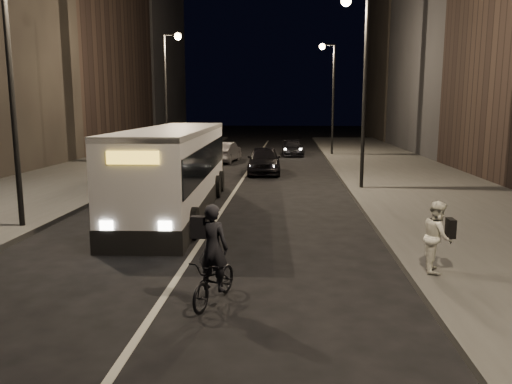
% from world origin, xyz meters
% --- Properties ---
extents(ground, '(180.00, 180.00, 0.00)m').
position_xyz_m(ground, '(0.00, 0.00, 0.00)').
color(ground, black).
rests_on(ground, ground).
extents(sidewalk_right, '(7.00, 70.00, 0.16)m').
position_xyz_m(sidewalk_right, '(8.50, 14.00, 0.08)').
color(sidewalk_right, '#3A3A38').
rests_on(sidewalk_right, ground).
extents(sidewalk_left, '(7.00, 70.00, 0.16)m').
position_xyz_m(sidewalk_left, '(-8.50, 14.00, 0.08)').
color(sidewalk_left, '#3A3A38').
rests_on(sidewalk_left, ground).
extents(building_row_right, '(8.00, 61.00, 21.00)m').
position_xyz_m(building_row_right, '(16.00, 27.50, 10.50)').
color(building_row_right, black).
rests_on(building_row_right, ground).
extents(building_row_left, '(8.00, 61.00, 22.00)m').
position_xyz_m(building_row_left, '(-16.00, 28.50, 11.00)').
color(building_row_left, black).
rests_on(building_row_left, ground).
extents(streetlight_right_mid, '(1.20, 0.44, 8.12)m').
position_xyz_m(streetlight_right_mid, '(5.33, 12.00, 5.36)').
color(streetlight_right_mid, black).
rests_on(streetlight_right_mid, sidewalk_right).
extents(streetlight_right_far, '(1.20, 0.44, 8.12)m').
position_xyz_m(streetlight_right_far, '(5.33, 28.00, 5.36)').
color(streetlight_right_far, black).
rests_on(streetlight_right_far, sidewalk_right).
extents(streetlight_left_near, '(1.20, 0.44, 8.12)m').
position_xyz_m(streetlight_left_near, '(-5.33, 4.00, 5.36)').
color(streetlight_left_near, black).
rests_on(streetlight_left_near, sidewalk_left).
extents(streetlight_left_far, '(1.20, 0.44, 8.12)m').
position_xyz_m(streetlight_left_far, '(-5.33, 22.00, 5.36)').
color(streetlight_left_far, black).
rests_on(streetlight_left_far, sidewalk_left).
extents(city_bus, '(2.94, 11.07, 2.96)m').
position_xyz_m(city_bus, '(-1.60, 7.14, 1.61)').
color(city_bus, silver).
rests_on(city_bus, ground).
extents(cyclist_on_bicycle, '(1.06, 1.79, 1.95)m').
position_xyz_m(cyclist_on_bicycle, '(1.03, -1.25, 0.65)').
color(cyclist_on_bicycle, black).
rests_on(cyclist_on_bicycle, ground).
extents(pedestrian_woman, '(0.70, 0.84, 1.54)m').
position_xyz_m(pedestrian_woman, '(5.60, 0.49, 0.93)').
color(pedestrian_woman, silver).
rests_on(pedestrian_woman, sidewalk_right).
extents(car_near, '(1.95, 4.50, 1.51)m').
position_xyz_m(car_near, '(0.98, 17.54, 0.76)').
color(car_near, black).
rests_on(car_near, ground).
extents(car_mid, '(1.91, 4.31, 1.38)m').
position_xyz_m(car_mid, '(-1.98, 23.17, 0.69)').
color(car_mid, '#3E3E41').
rests_on(car_mid, ground).
extents(car_far, '(1.79, 3.99, 1.14)m').
position_xyz_m(car_far, '(2.64, 28.20, 0.57)').
color(car_far, black).
rests_on(car_far, ground).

